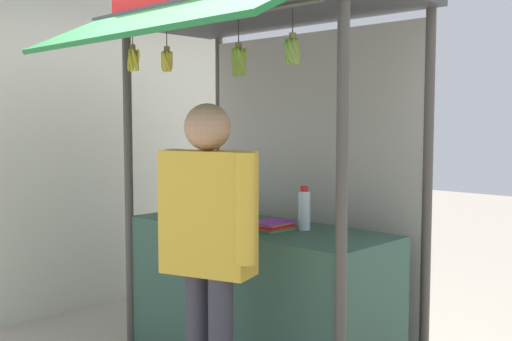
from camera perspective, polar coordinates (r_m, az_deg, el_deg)
stall_counter at (r=3.97m, az=0.00°, el=-11.57°), size 1.81×0.67×0.90m
stall_structure at (r=3.91m, az=1.42°, el=4.98°), size 2.01×1.60×2.60m
water_bottle_rear_center at (r=4.46m, az=-5.30°, el=-2.46°), size 0.07×0.07×0.24m
water_bottle_right at (r=3.70m, az=4.55°, el=-3.66°), size 0.08×0.08×0.27m
water_bottle_back_left at (r=4.22m, az=-4.54°, el=-2.65°), size 0.08×0.08×0.27m
magazine_stack_left at (r=3.70m, az=1.57°, el=-5.20°), size 0.21×0.25×0.06m
magazine_stack_mid_right at (r=3.91m, az=-5.61°, el=-4.44°), size 0.21×0.27×0.09m
banana_bunch_leftmost at (r=4.07m, az=-11.47°, el=10.21°), size 0.09×0.09×0.24m
banana_bunch_rightmost at (r=3.78m, az=-8.38°, el=10.16°), size 0.09×0.09×0.26m
banana_bunch_inner_left at (r=3.31m, az=-1.63°, el=10.20°), size 0.10×0.10×0.32m
banana_bunch_inner_right at (r=3.06m, az=3.44°, el=11.16°), size 0.10×0.10×0.28m
vendor_person at (r=3.08m, az=-4.52°, el=-5.96°), size 0.62×0.33×1.65m
neighbour_wall at (r=5.51m, az=-12.68°, el=5.61°), size 0.20×2.40×3.32m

